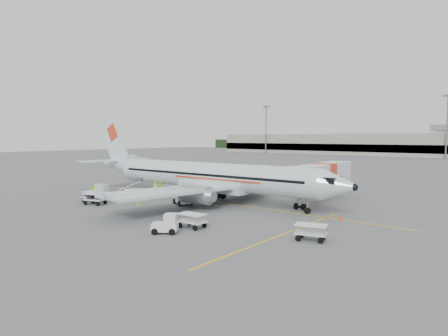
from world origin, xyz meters
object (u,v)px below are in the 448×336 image
Objects in this scene: aircraft at (209,158)px; tug_aft at (99,192)px; jet_bridge at (323,182)px; belt_loader at (133,185)px; tug_mid at (183,196)px; tug_fore at (165,224)px.

aircraft reaches higher than tug_aft.
aircraft is at bearing 13.56° from tug_aft.
jet_bridge is (10.49, 8.16, -2.85)m from aircraft.
tug_mid is (11.26, -1.64, -0.22)m from belt_loader.
tug_aft is at bearing -99.51° from belt_loader.
tug_mid is (-11.20, -11.81, -1.30)m from jet_bridge.
jet_bridge is 8.57× the size of tug_fore.
aircraft is 15.85m from tug_fore.
tug_mid is (-0.70, -3.65, -4.15)m from aircraft.
tug_aft is at bearing -147.08° from jet_bridge.
jet_bridge is 26.72m from tug_aft.
jet_bridge is 21.82m from tug_fore.
tug_aft is (-10.21, -4.13, -0.02)m from tug_mid.
tug_fore is at bearing -102.14° from jet_bridge.
belt_loader is at bearing -172.67° from aircraft.
jet_bridge is at bearing 4.50° from belt_loader.
aircraft reaches higher than jet_bridge.
tug_aft is (-18.23, 5.60, 0.15)m from tug_fore.
tug_mid is 1.02× the size of tug_aft.
tug_mid is at bearing 93.09° from tug_fore.
belt_loader is 22.39m from tug_fore.
jet_bridge reaches higher than tug_aft.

